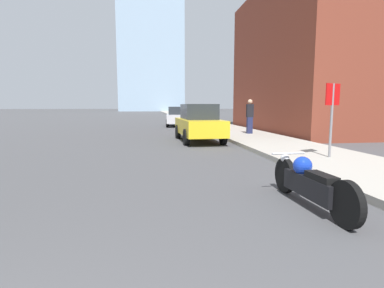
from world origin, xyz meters
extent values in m
cube|color=#9E998E|center=(6.16, 40.00, 0.07)|extent=(3.08, 240.00, 0.15)
cube|color=brown|center=(13.54, 17.42, 4.45)|extent=(11.28, 12.03, 8.91)
cube|color=#8CA5BC|center=(2.08, 107.70, 28.64)|extent=(21.27, 21.27, 57.28)
cylinder|color=black|center=(3.55, 4.67, 0.32)|extent=(0.12, 0.64, 0.64)
cylinder|color=black|center=(3.60, 3.00, 0.32)|extent=(0.12, 0.64, 0.64)
cube|color=black|center=(3.58, 3.83, 0.34)|extent=(0.28, 1.28, 0.32)
sphere|color=#1433AD|center=(3.57, 4.09, 0.62)|extent=(0.31, 0.31, 0.31)
cube|color=black|center=(3.58, 3.56, 0.55)|extent=(0.23, 0.59, 0.10)
sphere|color=silver|center=(3.55, 4.70, 0.64)|extent=(0.16, 0.16, 0.16)
cylinder|color=silver|center=(3.55, 4.58, 0.75)|extent=(0.62, 0.05, 0.04)
cube|color=gold|center=(3.31, 13.00, 0.68)|extent=(1.78, 4.39, 0.68)
cube|color=#23282D|center=(3.31, 13.00, 1.35)|extent=(1.46, 2.13, 0.68)
cylinder|color=black|center=(2.48, 14.32, 0.34)|extent=(0.22, 0.69, 0.68)
cylinder|color=black|center=(4.04, 14.37, 0.34)|extent=(0.22, 0.69, 0.68)
cylinder|color=black|center=(2.57, 11.63, 0.34)|extent=(0.22, 0.69, 0.68)
cylinder|color=black|center=(4.13, 11.68, 0.34)|extent=(0.22, 0.69, 0.68)
cube|color=#BCBCC1|center=(3.41, 23.61, 0.62)|extent=(2.13, 4.16, 0.65)
cube|color=#23282D|center=(3.41, 23.61, 1.26)|extent=(1.70, 2.05, 0.62)
cylinder|color=black|center=(2.63, 24.92, 0.30)|extent=(0.24, 0.62, 0.60)
cylinder|color=black|center=(4.38, 24.79, 0.30)|extent=(0.24, 0.62, 0.60)
cylinder|color=black|center=(2.45, 22.42, 0.30)|extent=(0.24, 0.62, 0.60)
cylinder|color=black|center=(4.20, 22.30, 0.30)|extent=(0.24, 0.62, 0.60)
cylinder|color=slate|center=(6.17, 7.35, 1.19)|extent=(0.07, 0.07, 2.07)
cube|color=red|center=(6.17, 7.35, 1.92)|extent=(0.57, 0.26, 0.60)
cube|color=#1E2347|center=(6.38, 14.91, 0.59)|extent=(0.29, 0.20, 0.87)
cube|color=black|center=(6.38, 14.91, 1.37)|extent=(0.36, 0.20, 0.69)
sphere|color=tan|center=(6.38, 14.91, 1.84)|extent=(0.25, 0.25, 0.25)
camera|label=1|loc=(1.07, -0.45, 1.59)|focal=28.00mm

